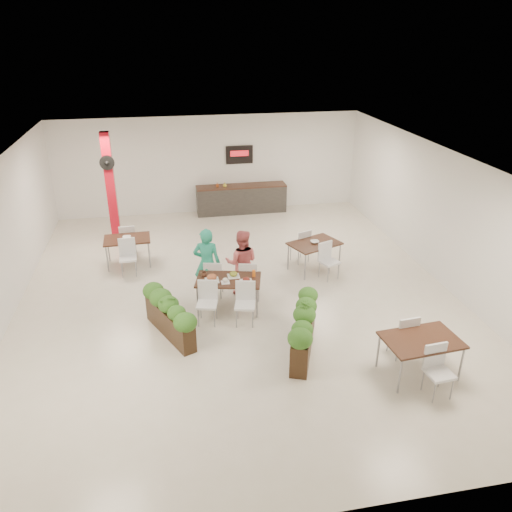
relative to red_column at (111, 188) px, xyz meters
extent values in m
plane|color=beige|center=(3.00, -3.79, -1.64)|extent=(12.00, 12.00, 0.00)
cube|color=white|center=(3.00, 2.21, -0.04)|extent=(10.00, 0.10, 3.20)
cube|color=white|center=(3.00, -9.79, -0.04)|extent=(10.00, 0.10, 3.20)
cube|color=white|center=(8.00, -3.79, -0.04)|extent=(0.10, 12.00, 3.20)
cube|color=white|center=(3.00, -3.79, 1.56)|extent=(10.00, 12.00, 0.04)
cube|color=#AC0B1B|center=(0.00, 0.01, -0.04)|extent=(0.25, 0.25, 3.20)
cylinder|color=black|center=(0.00, -0.17, 0.76)|extent=(0.40, 0.06, 0.40)
sphere|color=black|center=(0.00, -0.21, 0.76)|extent=(0.12, 0.12, 0.12)
cube|color=#292724|center=(4.00, 1.86, -1.19)|extent=(3.00, 0.60, 0.90)
cube|color=#331B11|center=(4.00, 1.86, -0.72)|extent=(3.00, 0.62, 0.04)
cube|color=black|center=(4.00, 2.17, 0.26)|extent=(0.90, 0.04, 0.60)
cube|color=red|center=(4.00, 2.14, 0.31)|extent=(0.60, 0.02, 0.18)
imported|color=#943F18|center=(3.20, 1.86, -0.61)|extent=(0.09, 0.09, 0.19)
imported|color=gold|center=(3.45, 1.86, -0.62)|extent=(0.13, 0.13, 0.17)
cube|color=#331B11|center=(2.70, -4.40, -0.91)|extent=(1.55, 1.10, 0.04)
cylinder|color=gray|center=(2.00, -4.58, -1.29)|extent=(0.04, 0.04, 0.71)
cylinder|color=gray|center=(3.24, -4.88, -1.29)|extent=(0.04, 0.04, 0.71)
cylinder|color=gray|center=(2.16, -3.92, -1.29)|extent=(0.04, 0.04, 0.71)
cylinder|color=gray|center=(3.40, -4.22, -1.29)|extent=(0.04, 0.04, 0.71)
cube|color=white|center=(2.45, -3.72, -1.19)|extent=(0.51, 0.51, 0.05)
cube|color=white|center=(2.41, -3.91, -0.94)|extent=(0.42, 0.14, 0.45)
cylinder|color=gray|center=(2.66, -3.60, -1.43)|extent=(0.02, 0.02, 0.43)
cylinder|color=gray|center=(2.33, -3.52, -1.43)|extent=(0.02, 0.02, 0.43)
cylinder|color=gray|center=(2.58, -3.93, -1.43)|extent=(0.02, 0.02, 0.43)
cylinder|color=gray|center=(2.25, -3.85, -1.43)|extent=(0.02, 0.02, 0.43)
cube|color=white|center=(3.23, -3.91, -1.19)|extent=(0.51, 0.51, 0.05)
cube|color=white|center=(3.19, -4.10, -0.94)|extent=(0.42, 0.14, 0.45)
cylinder|color=gray|center=(3.44, -3.78, -1.43)|extent=(0.02, 0.02, 0.43)
cylinder|color=gray|center=(3.10, -3.71, -1.43)|extent=(0.02, 0.02, 0.43)
cylinder|color=gray|center=(3.36, -4.12, -1.43)|extent=(0.02, 0.02, 0.43)
cylinder|color=gray|center=(3.03, -4.04, -1.43)|extent=(0.02, 0.02, 0.43)
cube|color=white|center=(2.17, -4.89, -1.19)|extent=(0.51, 0.51, 0.05)
cube|color=white|center=(2.22, -4.71, -0.94)|extent=(0.42, 0.14, 0.45)
cylinder|color=gray|center=(1.97, -5.02, -1.43)|extent=(0.02, 0.02, 0.43)
cylinder|color=gray|center=(2.30, -5.10, -1.43)|extent=(0.02, 0.02, 0.43)
cylinder|color=gray|center=(2.05, -4.69, -1.43)|extent=(0.02, 0.02, 0.43)
cylinder|color=gray|center=(2.38, -4.77, -1.43)|extent=(0.02, 0.02, 0.43)
cube|color=white|center=(2.95, -5.08, -1.19)|extent=(0.51, 0.51, 0.05)
cube|color=white|center=(3.00, -4.89, -0.94)|extent=(0.42, 0.14, 0.45)
cylinder|color=gray|center=(2.75, -5.20, -1.43)|extent=(0.02, 0.02, 0.43)
cylinder|color=gray|center=(3.08, -5.28, -1.43)|extent=(0.02, 0.02, 0.43)
cylinder|color=gray|center=(2.83, -4.87, -1.43)|extent=(0.02, 0.02, 0.43)
cylinder|color=gray|center=(3.16, -4.95, -1.43)|extent=(0.02, 0.02, 0.43)
cube|color=white|center=(2.34, -4.42, -0.89)|extent=(0.36, 0.36, 0.01)
ellipsoid|color=brown|center=(2.34, -4.42, -0.81)|extent=(0.22, 0.22, 0.13)
cube|color=white|center=(2.83, -4.31, -0.89)|extent=(0.31, 0.31, 0.01)
ellipsoid|color=gold|center=(2.83, -4.31, -0.82)|extent=(0.18, 0.18, 0.11)
cube|color=white|center=(3.06, -4.61, -0.89)|extent=(0.31, 0.31, 0.01)
ellipsoid|color=#541510|center=(3.06, -4.61, -0.83)|extent=(0.16, 0.16, 0.10)
cube|color=white|center=(2.61, -4.56, -0.89)|extent=(0.22, 0.22, 0.01)
ellipsoid|color=white|center=(2.61, -4.56, -0.84)|extent=(0.12, 0.12, 0.07)
cylinder|color=orange|center=(3.27, -4.38, -0.82)|extent=(0.07, 0.07, 0.15)
imported|color=#543224|center=(2.19, -4.18, -0.84)|extent=(0.12, 0.12, 0.10)
imported|color=teal|center=(2.30, -3.75, -0.79)|extent=(0.70, 0.54, 1.70)
imported|color=#D65F61|center=(3.10, -3.75, -0.84)|extent=(0.90, 0.77, 1.60)
cube|color=black|center=(1.38, -5.21, -1.36)|extent=(0.97, 1.66, 0.57)
ellipsoid|color=#1F5317|center=(1.67, -5.84, -0.96)|extent=(0.40, 0.40, 0.32)
ellipsoid|color=#1F5317|center=(1.52, -5.52, -0.96)|extent=(0.40, 0.40, 0.32)
ellipsoid|color=#1F5317|center=(1.38, -5.21, -0.96)|extent=(0.40, 0.40, 0.32)
ellipsoid|color=#1F5317|center=(1.23, -4.89, -0.96)|extent=(0.40, 0.40, 0.32)
ellipsoid|color=#1F5317|center=(1.08, -4.57, -0.96)|extent=(0.40, 0.40, 0.32)
imported|color=#1F5317|center=(1.38, -5.21, -0.89)|extent=(0.33, 0.29, 0.37)
cube|color=black|center=(3.92, -6.18, -1.32)|extent=(0.99, 1.91, 0.64)
ellipsoid|color=#1F5317|center=(3.63, -6.94, -0.88)|extent=(0.40, 0.40, 0.32)
ellipsoid|color=#1F5317|center=(3.77, -6.56, -0.88)|extent=(0.40, 0.40, 0.32)
ellipsoid|color=#1F5317|center=(3.92, -6.18, -0.88)|extent=(0.40, 0.40, 0.32)
ellipsoid|color=#1F5317|center=(4.06, -5.80, -0.88)|extent=(0.40, 0.40, 0.32)
ellipsoid|color=#1F5317|center=(4.21, -5.42, -0.88)|extent=(0.40, 0.40, 0.32)
imported|color=#1F5317|center=(3.92, -6.18, -0.79)|extent=(0.23, 0.23, 0.42)
cube|color=#331B11|center=(0.42, -1.64, -0.91)|extent=(1.20, 0.82, 0.04)
cylinder|color=gray|center=(-0.10, -1.99, -1.29)|extent=(0.04, 0.04, 0.71)
cylinder|color=gray|center=(0.96, -1.95, -1.29)|extent=(0.04, 0.04, 0.71)
cylinder|color=gray|center=(-0.12, -1.32, -1.29)|extent=(0.04, 0.04, 0.71)
cylinder|color=gray|center=(0.93, -1.29, -1.29)|extent=(0.04, 0.04, 0.71)
cube|color=white|center=(0.40, -1.04, -1.19)|extent=(0.43, 0.43, 0.05)
cube|color=white|center=(0.40, -1.23, -0.94)|extent=(0.42, 0.05, 0.45)
cylinder|color=gray|center=(0.56, -0.86, -1.43)|extent=(0.02, 0.02, 0.43)
cylinder|color=gray|center=(0.22, -0.87, -1.43)|extent=(0.02, 0.02, 0.43)
cylinder|color=gray|center=(0.57, -1.20, -1.43)|extent=(0.02, 0.02, 0.43)
cylinder|color=gray|center=(0.23, -1.21, -1.43)|extent=(0.02, 0.02, 0.43)
cube|color=white|center=(0.44, -2.24, -1.19)|extent=(0.43, 0.43, 0.05)
cube|color=white|center=(0.43, -2.05, -0.94)|extent=(0.42, 0.05, 0.45)
cylinder|color=gray|center=(0.27, -2.41, -1.43)|extent=(0.02, 0.02, 0.43)
cylinder|color=gray|center=(0.61, -2.40, -1.43)|extent=(0.02, 0.02, 0.43)
cylinder|color=gray|center=(0.26, -2.07, -1.43)|extent=(0.02, 0.02, 0.43)
cylinder|color=gray|center=(0.60, -2.06, -1.43)|extent=(0.02, 0.02, 0.43)
imported|color=white|center=(0.42, -1.64, -0.87)|extent=(0.22, 0.22, 0.05)
cube|color=#331B11|center=(5.13, -2.83, -0.91)|extent=(1.47, 1.24, 0.04)
cylinder|color=gray|center=(4.75, -3.37, -1.29)|extent=(0.04, 0.04, 0.71)
cylinder|color=gray|center=(5.79, -2.95, -1.29)|extent=(0.04, 0.04, 0.71)
cylinder|color=gray|center=(4.48, -2.72, -1.29)|extent=(0.04, 0.04, 0.71)
cylinder|color=gray|center=(5.52, -2.29, -1.29)|extent=(0.04, 0.04, 0.71)
cube|color=white|center=(4.91, -2.28, -1.19)|extent=(0.55, 0.55, 0.05)
cube|color=white|center=(4.98, -2.45, -0.94)|extent=(0.40, 0.20, 0.45)
cylinder|color=gray|center=(5.00, -2.06, -1.43)|extent=(0.02, 0.02, 0.43)
cylinder|color=gray|center=(4.69, -2.18, -1.43)|extent=(0.02, 0.02, 0.43)
cylinder|color=gray|center=(5.13, -2.37, -1.43)|extent=(0.02, 0.02, 0.43)
cylinder|color=gray|center=(4.81, -2.50, -1.43)|extent=(0.02, 0.02, 0.43)
cube|color=white|center=(5.36, -3.39, -1.19)|extent=(0.55, 0.55, 0.05)
cube|color=white|center=(5.29, -3.21, -0.94)|extent=(0.40, 0.20, 0.45)
cylinder|color=gray|center=(5.27, -3.61, -1.43)|extent=(0.02, 0.02, 0.43)
cylinder|color=gray|center=(5.58, -3.48, -1.43)|extent=(0.02, 0.02, 0.43)
cylinder|color=gray|center=(5.14, -3.29, -1.43)|extent=(0.02, 0.02, 0.43)
cylinder|color=gray|center=(5.45, -3.17, -1.43)|extent=(0.02, 0.02, 0.43)
imported|color=white|center=(5.13, -2.83, -0.87)|extent=(0.22, 0.22, 0.05)
cube|color=#331B11|center=(5.74, -7.32, -0.91)|extent=(1.40, 1.00, 0.04)
cylinder|color=gray|center=(5.17, -7.75, -1.29)|extent=(0.04, 0.04, 0.71)
cylinder|color=gray|center=(6.38, -7.65, -1.29)|extent=(0.04, 0.04, 0.71)
cylinder|color=gray|center=(5.11, -6.99, -1.29)|extent=(0.04, 0.04, 0.71)
cylinder|color=gray|center=(6.32, -6.89, -1.29)|extent=(0.04, 0.04, 0.71)
cube|color=white|center=(5.69, -6.72, -1.19)|extent=(0.45, 0.45, 0.05)
cube|color=white|center=(5.71, -6.91, -0.94)|extent=(0.42, 0.08, 0.45)
cylinder|color=gray|center=(5.85, -6.54, -1.43)|extent=(0.02, 0.02, 0.43)
cylinder|color=gray|center=(5.51, -6.57, -1.43)|extent=(0.02, 0.02, 0.43)
cylinder|color=gray|center=(5.88, -6.88, -1.43)|extent=(0.02, 0.02, 0.43)
cylinder|color=gray|center=(5.54, -6.91, -1.43)|extent=(0.02, 0.02, 0.43)
cube|color=white|center=(5.79, -7.92, -1.19)|extent=(0.45, 0.45, 0.05)
cube|color=white|center=(5.78, -7.73, -0.94)|extent=(0.42, 0.08, 0.45)
cylinder|color=gray|center=(5.64, -8.10, -1.43)|extent=(0.02, 0.02, 0.43)
cylinder|color=gray|center=(5.98, -8.07, -1.43)|extent=(0.02, 0.02, 0.43)
cylinder|color=gray|center=(5.61, -7.76, -1.43)|extent=(0.02, 0.02, 0.43)
cylinder|color=gray|center=(5.95, -7.74, -1.43)|extent=(0.02, 0.02, 0.43)
camera|label=1|loc=(1.49, -14.02, 4.13)|focal=35.00mm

